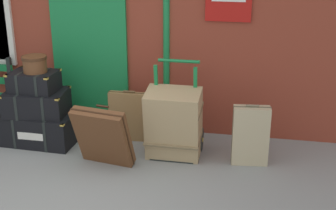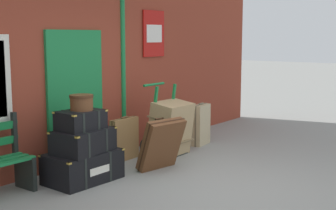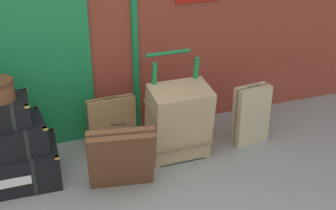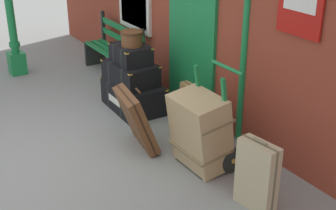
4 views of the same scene
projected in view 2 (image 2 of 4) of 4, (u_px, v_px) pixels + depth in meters
The scene contains 11 objects.
ground_plane at pixel (218, 192), 6.11m from camera, with size 60.00×60.00×0.00m, color gray.
brick_facade at pixel (77, 62), 7.40m from camera, with size 10.40×0.35×3.20m.
steamer_trunk_base at pixel (83, 166), 6.52m from camera, with size 1.03×0.69×0.43m.
steamer_trunk_middle at pixel (83, 141), 6.45m from camera, with size 0.85×0.61×0.33m.
steamer_trunk_top at pixel (81, 120), 6.41m from camera, with size 0.62×0.47×0.27m.
round_hatbox at pixel (81, 101), 6.40m from camera, with size 0.33×0.33×0.21m.
porters_trolley at pixel (163, 138), 8.04m from camera, with size 0.71×0.56×1.21m.
large_brown_trunk at pixel (171, 128), 7.91m from camera, with size 0.70×0.56×0.93m.
suitcase_tan at pixel (201, 125), 8.70m from camera, with size 0.46×0.23×0.79m.
suitcase_charcoal at pixel (161, 144), 7.04m from camera, with size 0.74×0.53×0.80m.
suitcase_cream at pixel (125, 139), 7.63m from camera, with size 0.58×0.13×0.72m.
Camera 2 is at (-5.09, -3.00, 2.01)m, focal length 50.16 mm.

